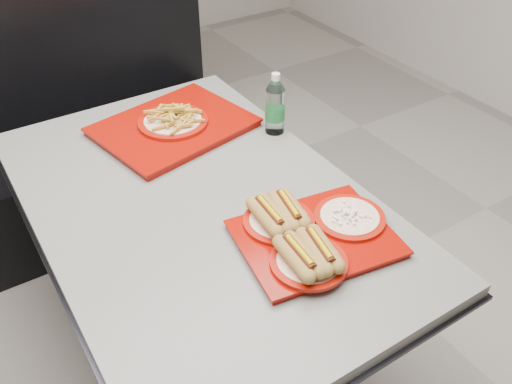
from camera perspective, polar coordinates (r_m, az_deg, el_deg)
ground at (r=2.17m, az=-4.79°, el=-16.37°), size 6.00×6.00×0.00m
diner_table at (r=1.73m, az=-5.79°, el=-4.92°), size 0.92×1.42×0.75m
booth_bench at (r=2.68m, az=-16.65°, el=5.81°), size 1.30×0.57×1.35m
tray_near at (r=1.45m, az=5.64°, el=-4.42°), size 0.45×0.38×0.09m
tray_far at (r=1.94m, az=-8.71°, el=7.16°), size 0.57×0.49×0.10m
water_bottle at (r=1.88m, az=2.02°, el=8.91°), size 0.07×0.07×0.22m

